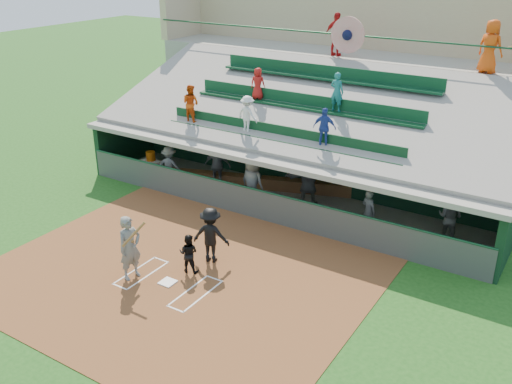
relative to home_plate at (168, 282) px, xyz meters
The scene contains 21 objects.
ground 0.04m from the home_plate, ahead, with size 100.00×100.00×0.00m, color #1C4D15.
dirt_slab 0.50m from the home_plate, 90.00° to the left, with size 11.00×9.00×0.02m, color brown.
home_plate is the anchor object (origin of this frame).
batters_box_chalk 0.01m from the home_plate, ahead, with size 2.65×1.85×0.01m.
dugout_floor 6.75m from the home_plate, 90.00° to the left, with size 16.00×3.50×0.04m, color gray.
concourse_slab 13.69m from the home_plate, 90.00° to the left, with size 20.00×3.00×4.60m, color gray.
grandstand 10.74m from the home_plate, 90.06° to the left, with size 20.40×10.40×7.80m.
batter_at_plate 1.48m from the home_plate, 164.24° to the right, with size 0.93×0.82×1.96m.
catcher 1.05m from the home_plate, 81.20° to the left, with size 0.59×0.46×1.22m, color black.
home_umpire 1.96m from the home_plate, 79.61° to the left, with size 1.14×0.66×1.77m, color black.
dugout_bench 7.88m from the home_plate, 90.40° to the left, with size 15.41×0.46×0.46m, color brown.
white_table 8.42m from the home_plate, 134.73° to the left, with size 0.82×0.62×0.72m, color white.
water_cooler 8.50m from the home_plate, 134.64° to the left, with size 0.38×0.38×0.38m, color #CE5E0C.
dugout_player_a 7.42m from the home_plate, 129.30° to the left, with size 1.06×0.61×1.64m, color #61645E.
dugout_player_b 7.24m from the home_plate, 113.80° to the left, with size 1.09×0.45×1.86m, color #5B5D58.
dugout_player_c 5.80m from the home_plate, 96.98° to the left, with size 0.97×0.63×1.99m, color #5A5C56.
dugout_player_d 7.10m from the home_plate, 82.19° to the left, with size 1.82×0.58×1.96m, color #51534F.
dugout_player_e 7.13m from the home_plate, 58.52° to the left, with size 0.57×0.37×1.55m, color #535551.
dugout_player_f 9.32m from the home_plate, 48.42° to the left, with size 0.81×0.63×1.66m, color #51544F.
concourse_staff_a 13.64m from the home_plate, 93.31° to the left, with size 1.07×0.45×1.83m, color #B51416.
concourse_staff_b 14.55m from the home_plate, 65.36° to the left, with size 0.95×0.62×1.95m, color #D5460C.
Camera 1 is at (9.69, -10.60, 9.03)m, focal length 40.00 mm.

